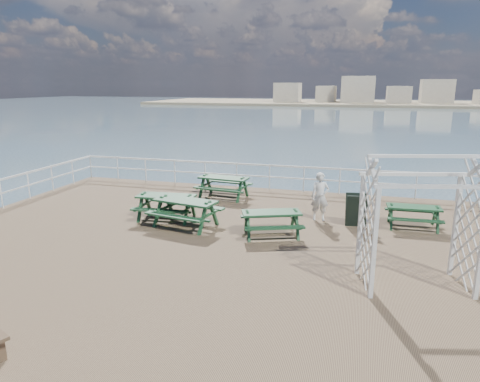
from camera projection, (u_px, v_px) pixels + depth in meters
name	position (u px, v px, depth m)	size (l,w,h in m)	color
ground	(219.00, 250.00, 12.16)	(18.00, 14.00, 0.30)	brown
sea_backdrop	(392.00, 100.00, 134.11)	(300.00, 300.00, 9.20)	#38505F
railing	(241.00, 193.00, 14.32)	(17.77, 13.76, 1.10)	silver
picnic_table_a	(185.00, 207.00, 13.60)	(2.27, 1.96, 0.98)	#14391D
picnic_table_b	(224.00, 183.00, 17.06)	(2.10, 1.76, 0.95)	#14391D
picnic_table_c	(413.00, 212.00, 13.48)	(1.67, 1.37, 0.79)	#14391D
picnic_table_d	(166.00, 202.00, 14.32)	(2.04, 1.70, 0.94)	#14391D
picnic_table_e	(271.00, 218.00, 12.76)	(2.13, 1.94, 0.85)	#14391D
trellis_arbor	(418.00, 230.00, 9.37)	(2.65, 1.83, 3.00)	silver
sandwich_board	(356.00, 211.00, 13.59)	(0.72, 0.58, 1.07)	black
person	(320.00, 197.00, 14.17)	(0.59, 0.39, 1.61)	silver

